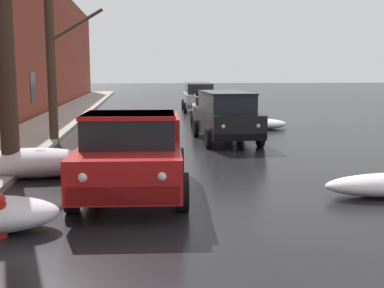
# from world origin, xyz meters

# --- Properties ---
(left_sidewalk_slab) EXTENTS (2.56, 80.00, 0.15)m
(left_sidewalk_slab) POSITION_xyz_m (-5.60, 18.00, 0.07)
(left_sidewalk_slab) COLOR #A8A399
(left_sidewalk_slab) RESTS_ON ground
(snow_bank_near_corner_left) EXTENTS (2.96, 1.28, 0.73)m
(snow_bank_near_corner_left) POSITION_xyz_m (-3.91, 11.17, 0.35)
(snow_bank_near_corner_left) COLOR white
(snow_bank_near_corner_left) RESTS_ON ground
(snow_bank_along_left_kerb) EXTENTS (2.18, 1.49, 0.75)m
(snow_bank_along_left_kerb) POSITION_xyz_m (3.91, 20.30, 0.26)
(snow_bank_along_left_kerb) COLOR white
(snow_bank_along_left_kerb) RESTS_ON ground
(bare_tree_second_along_sidewalk) EXTENTS (2.38, 2.86, 6.98)m
(bare_tree_second_along_sidewalk) POSITION_xyz_m (-4.53, 11.01, 3.69)
(bare_tree_second_along_sidewalk) COLOR #382B1E
(bare_tree_second_along_sidewalk) RESTS_ON ground
(bare_tree_mid_block) EXTENTS (2.53, 2.07, 7.60)m
(bare_tree_mid_block) POSITION_xyz_m (-4.44, 16.92, 3.77)
(bare_tree_mid_block) COLOR #423323
(bare_tree_mid_block) RESTS_ON ground
(pickup_truck_red_approaching_near_lane) EXTENTS (2.45, 4.97, 1.76)m
(pickup_truck_red_approaching_near_lane) POSITION_xyz_m (-1.56, 9.29, 0.88)
(pickup_truck_red_approaching_near_lane) COLOR red
(pickup_truck_red_approaching_near_lane) RESTS_ON ground
(suv_black_parked_kerbside_close) EXTENTS (2.09, 4.77, 1.82)m
(suv_black_parked_kerbside_close) POSITION_xyz_m (1.74, 16.69, 0.99)
(suv_black_parked_kerbside_close) COLOR black
(suv_black_parked_kerbside_close) RESTS_ON ground
(sedan_white_parked_kerbside_mid) EXTENTS (2.19, 4.21, 1.42)m
(sedan_white_parked_kerbside_mid) POSITION_xyz_m (2.02, 22.40, 0.75)
(sedan_white_parked_kerbside_mid) COLOR silver
(sedan_white_parked_kerbside_mid) RESTS_ON ground
(suv_silver_parked_far_down_block) EXTENTS (2.20, 4.83, 1.82)m
(suv_silver_parked_far_down_block) POSITION_xyz_m (2.38, 30.12, 0.99)
(suv_silver_parked_far_down_block) COLOR #B7B7BC
(suv_silver_parked_far_down_block) RESTS_ON ground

